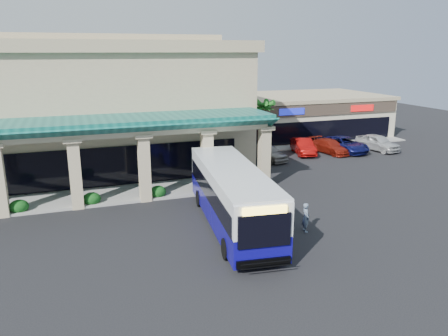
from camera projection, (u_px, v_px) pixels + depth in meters
name	position (u px, v px, depth m)	size (l,w,h in m)	color
ground	(209.00, 222.00, 26.72)	(110.00, 110.00, 0.00)	black
main_building	(63.00, 105.00, 37.22)	(30.80, 14.80, 11.35)	tan
arcade	(66.00, 162.00, 29.58)	(30.00, 6.20, 5.70)	#0E5951
strip_mall	(289.00, 115.00, 53.73)	(22.50, 12.50, 4.90)	beige
palm_0	(263.00, 130.00, 38.61)	(2.40, 2.40, 6.60)	#185917
palm_1	(259.00, 129.00, 41.77)	(2.40, 2.40, 5.80)	#185917
broadleaf_tree	(222.00, 127.00, 45.80)	(2.60, 2.60, 4.81)	#0F4211
transit_bus	(232.00, 197.00, 25.70)	(2.97, 12.75, 3.56)	#0E0982
pedestrian	(306.00, 217.00, 25.08)	(0.63, 0.41, 1.72)	slate
car_silver	(268.00, 152.00, 41.40)	(1.85, 4.59, 1.57)	gray
car_white	(303.00, 146.00, 44.02)	(1.66, 4.75, 1.57)	#920907
car_red	(330.00, 146.00, 44.41)	(1.98, 4.86, 1.41)	maroon
car_gray	(344.00, 144.00, 44.97)	(2.61, 5.66, 1.57)	#0D104A
car_extra	(378.00, 142.00, 45.61)	(1.99, 4.94, 1.68)	silver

